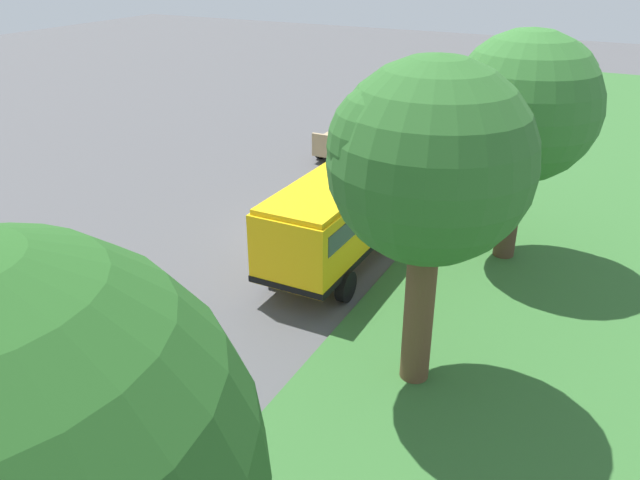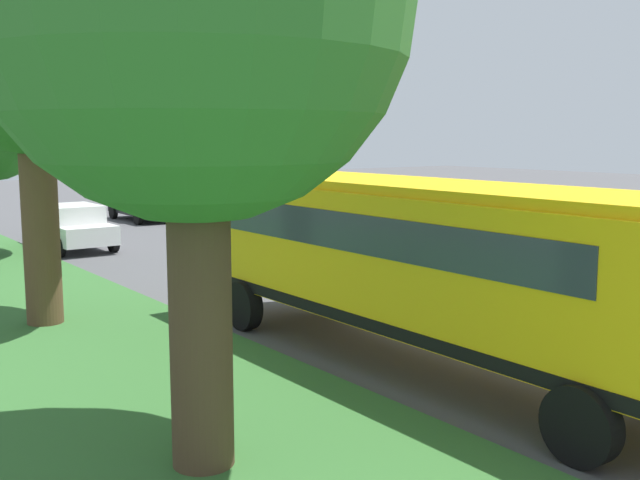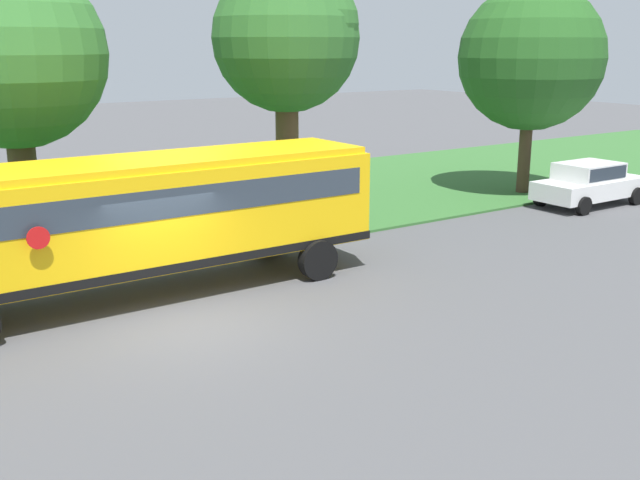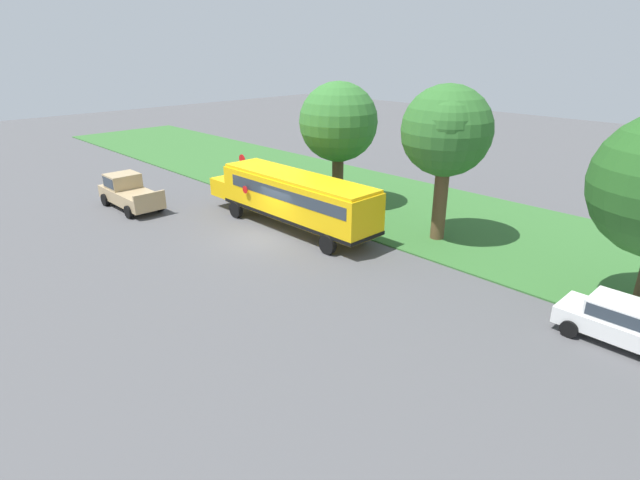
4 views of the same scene
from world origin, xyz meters
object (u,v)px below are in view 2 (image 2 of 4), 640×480
at_px(car_white_nearest, 72,224).
at_px(car_black_middle, 143,201).
at_px(school_bus, 427,256).
at_px(oak_tree_roadside_mid, 37,39).

bearing_deg(car_white_nearest, car_black_middle, 51.46).
relative_size(school_bus, car_black_middle, 2.82).
bearing_deg(car_white_nearest, oak_tree_roadside_mid, -110.56).
relative_size(car_black_middle, oak_tree_roadside_mid, 0.54).
distance_m(school_bus, car_black_middle, 24.45).
bearing_deg(car_black_middle, car_white_nearest, -128.54).
xyz_separation_m(car_black_middle, oak_tree_roadside_mid, (-9.40, -17.16, 4.96)).
bearing_deg(car_black_middle, oak_tree_roadside_mid, -118.71).
xyz_separation_m(school_bus, car_white_nearest, (-0.51, 16.86, -1.05)).
bearing_deg(school_bus, oak_tree_roadside_mid, 122.64).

